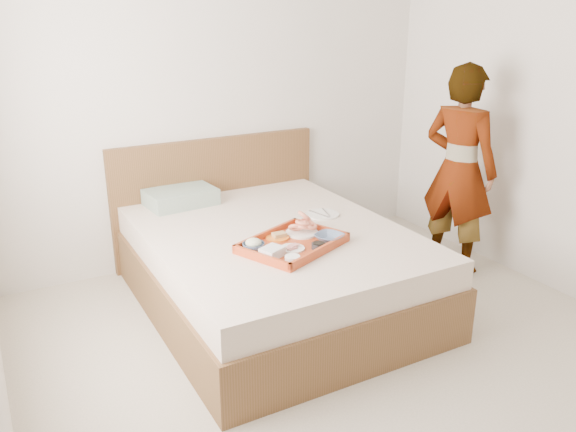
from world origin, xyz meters
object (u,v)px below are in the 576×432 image
(bed, at_px, (274,268))
(tray, at_px, (293,243))
(dinner_plate, at_px, (322,214))
(person, at_px, (459,170))

(bed, xyz_separation_m, tray, (-0.03, -0.30, 0.29))
(tray, xyz_separation_m, dinner_plate, (0.46, 0.40, -0.02))
(dinner_plate, bearing_deg, bed, -167.64)
(tray, height_order, person, person)
(person, bearing_deg, dinner_plate, 59.91)
(bed, height_order, person, person)
(tray, distance_m, dinner_plate, 0.61)
(person, bearing_deg, tray, 78.71)
(bed, distance_m, dinner_plate, 0.52)
(dinner_plate, relative_size, person, 0.15)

